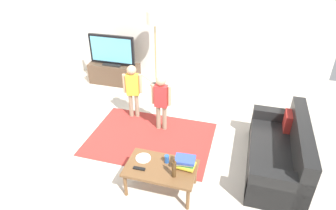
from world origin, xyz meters
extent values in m
plane|color=beige|center=(0.00, 0.00, 0.00)|extent=(7.80, 7.80, 0.00)
cube|color=silver|center=(0.00, 3.00, 1.35)|extent=(6.00, 0.12, 2.70)
cube|color=#9E2D28|center=(-0.28, 0.40, 0.00)|extent=(2.20, 1.60, 0.01)
cube|color=#4C3828|center=(-1.83, 2.30, 0.25)|extent=(1.20, 0.44, 0.50)
cube|color=black|center=(-1.83, 2.25, 0.10)|extent=(1.10, 0.32, 0.03)
cube|color=black|center=(-1.83, 2.28, 0.52)|extent=(0.44, 0.28, 0.03)
cube|color=black|center=(-1.83, 2.28, 0.87)|extent=(1.10, 0.07, 0.68)
cube|color=#59B2D8|center=(-1.83, 2.24, 0.87)|extent=(1.00, 0.01, 0.58)
cube|color=black|center=(1.84, 0.23, 0.21)|extent=(0.80, 1.80, 0.42)
cube|color=black|center=(2.14, 0.23, 0.43)|extent=(0.20, 1.80, 0.86)
cube|color=black|center=(1.84, -0.57, 0.30)|extent=(0.80, 0.20, 0.60)
cube|color=black|center=(1.84, 1.03, 0.30)|extent=(0.80, 0.20, 0.60)
cube|color=#B22823|center=(1.99, 0.78, 0.56)|extent=(0.10, 0.32, 0.32)
cylinder|color=#262626|center=(-0.83, 2.45, 0.01)|extent=(0.28, 0.28, 0.02)
cylinder|color=#99844C|center=(-0.83, 2.45, 0.76)|extent=(0.03, 0.03, 1.50)
cylinder|color=silver|center=(-0.83, 2.45, 1.64)|extent=(0.36, 0.36, 0.28)
cylinder|color=gray|center=(-0.89, 1.02, 0.25)|extent=(0.08, 0.08, 0.50)
cylinder|color=gray|center=(-0.77, 1.05, 0.25)|extent=(0.08, 0.08, 0.50)
cube|color=gold|center=(-0.83, 1.04, 0.72)|extent=(0.26, 0.18, 0.43)
sphere|color=tan|center=(-0.83, 1.04, 1.02)|extent=(0.18, 0.18, 0.18)
cylinder|color=tan|center=(-0.98, 1.00, 0.74)|extent=(0.07, 0.07, 0.39)
cylinder|color=tan|center=(-0.68, 1.07, 0.74)|extent=(0.07, 0.07, 0.39)
cylinder|color=gray|center=(-0.24, 0.77, 0.25)|extent=(0.08, 0.08, 0.50)
cylinder|color=gray|center=(-0.12, 0.78, 0.25)|extent=(0.08, 0.08, 0.50)
cube|color=red|center=(-0.18, 0.77, 0.71)|extent=(0.24, 0.14, 0.42)
sphere|color=tan|center=(-0.18, 0.77, 1.01)|extent=(0.18, 0.18, 0.18)
cylinder|color=tan|center=(-0.33, 0.77, 0.73)|extent=(0.07, 0.07, 0.38)
cylinder|color=tan|center=(-0.03, 0.78, 0.73)|extent=(0.07, 0.07, 0.38)
cube|color=brown|center=(0.26, -0.68, 0.40)|extent=(1.00, 0.60, 0.04)
cylinder|color=brown|center=(-0.19, -0.93, 0.19)|extent=(0.05, 0.05, 0.38)
cylinder|color=brown|center=(0.71, -0.93, 0.19)|extent=(0.05, 0.05, 0.38)
cylinder|color=brown|center=(-0.19, -0.43, 0.19)|extent=(0.05, 0.05, 0.38)
cylinder|color=brown|center=(0.71, -0.43, 0.19)|extent=(0.05, 0.05, 0.38)
cube|color=red|center=(0.58, -0.57, 0.43)|extent=(0.27, 0.18, 0.03)
cube|color=yellow|center=(0.60, -0.59, 0.46)|extent=(0.27, 0.22, 0.03)
cube|color=#388C4C|center=(0.59, -0.57, 0.49)|extent=(0.26, 0.18, 0.03)
cube|color=white|center=(0.57, -0.57, 0.53)|extent=(0.26, 0.23, 0.04)
cube|color=#334CA5|center=(0.59, -0.59, 0.57)|extent=(0.29, 0.22, 0.04)
cylinder|color=#4C3319|center=(0.48, -0.80, 0.55)|extent=(0.06, 0.06, 0.25)
cylinder|color=#4C3319|center=(0.48, -0.80, 0.70)|extent=(0.02, 0.02, 0.06)
cube|color=black|center=(-0.02, -0.80, 0.43)|extent=(0.17, 0.05, 0.02)
cylinder|color=#2659B2|center=(0.31, -0.56, 0.48)|extent=(0.07, 0.07, 0.12)
cylinder|color=white|center=(-0.04, -0.58, 0.43)|extent=(0.22, 0.22, 0.02)
cube|color=silver|center=(-0.02, -0.58, 0.44)|extent=(0.12, 0.11, 0.01)
camera|label=1|loc=(1.21, -3.63, 3.31)|focal=31.65mm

